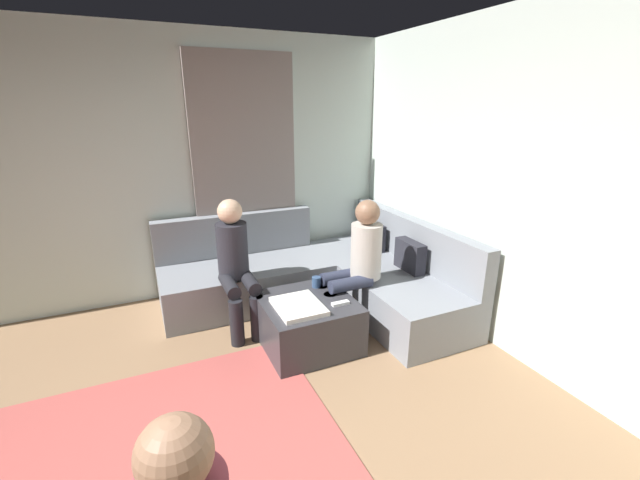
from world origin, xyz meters
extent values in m
cube|color=silver|center=(0.00, 2.94, 1.35)|extent=(6.00, 0.12, 2.70)
cube|color=silver|center=(-2.94, 0.00, 1.35)|extent=(0.12, 6.00, 2.70)
cube|color=gray|center=(-2.84, 1.30, 1.25)|extent=(0.06, 1.10, 2.50)
cube|color=gray|center=(-1.78, 2.41, 0.21)|extent=(2.10, 0.85, 0.42)
cube|color=gray|center=(-1.78, 2.76, 0.65)|extent=(2.10, 0.14, 0.45)
cube|color=gray|center=(-2.41, 1.13, 0.21)|extent=(0.85, 1.70, 0.42)
cube|color=gray|center=(-2.76, 1.13, 0.65)|extent=(0.14, 1.70, 0.45)
cube|color=#26262D|center=(-2.28, 2.58, 0.54)|extent=(0.36, 0.12, 0.36)
cube|color=#26262D|center=(-1.58, 2.58, 0.54)|extent=(0.36, 0.12, 0.36)
cube|color=#333338|center=(-1.38, 1.40, 0.21)|extent=(0.76, 0.76, 0.42)
cube|color=white|center=(-1.28, 1.28, 0.44)|extent=(0.44, 0.36, 0.04)
cylinder|color=#334C72|center=(-1.60, 1.58, 0.47)|extent=(0.08, 0.08, 0.10)
cube|color=white|center=(-1.20, 1.62, 0.43)|extent=(0.05, 0.15, 0.02)
cylinder|color=#2D3347|center=(-1.41, 1.63, 0.21)|extent=(0.12, 0.12, 0.42)
cylinder|color=#2D3347|center=(-1.59, 1.63, 0.21)|extent=(0.12, 0.12, 0.42)
cylinder|color=#2D3347|center=(-1.41, 1.83, 0.48)|extent=(0.12, 0.40, 0.12)
cylinder|color=#2D3347|center=(-1.59, 1.83, 0.48)|extent=(0.12, 0.40, 0.12)
cylinder|color=beige|center=(-1.50, 2.03, 0.73)|extent=(0.28, 0.28, 0.50)
sphere|color=#8C664C|center=(-1.50, 2.03, 1.09)|extent=(0.22, 0.22, 0.22)
cylinder|color=black|center=(-1.63, 1.03, 0.21)|extent=(0.12, 0.12, 0.42)
cylinder|color=black|center=(-1.63, 0.85, 0.21)|extent=(0.12, 0.12, 0.42)
cylinder|color=black|center=(-1.83, 1.03, 0.48)|extent=(0.40, 0.12, 0.12)
cylinder|color=black|center=(-1.83, 0.85, 0.48)|extent=(0.40, 0.12, 0.12)
cylinder|color=#26262D|center=(-2.03, 0.94, 0.73)|extent=(0.28, 0.28, 0.50)
sphere|color=#D8AD8C|center=(-2.03, 0.94, 1.09)|extent=(0.22, 0.22, 0.22)
sphere|color=#8C664C|center=(0.52, 0.21, 1.07)|extent=(0.22, 0.22, 0.22)
camera|label=1|loc=(1.49, 0.22, 1.99)|focal=22.99mm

